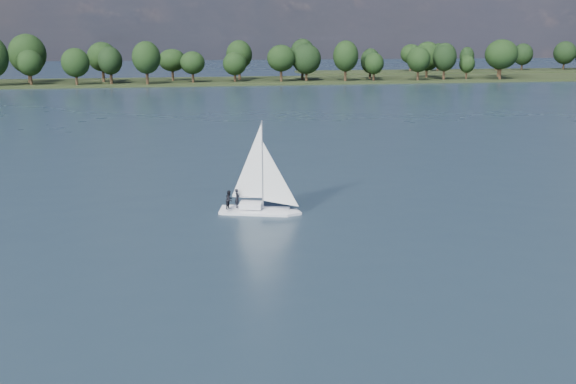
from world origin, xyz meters
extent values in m
plane|color=#233342|center=(0.00, 100.00, 0.00)|extent=(700.00, 700.00, 0.00)
cube|color=black|center=(0.00, 212.00, 0.00)|extent=(660.00, 40.00, 1.50)
cube|color=black|center=(160.00, 260.00, 0.00)|extent=(220.00, 30.00, 1.40)
cube|color=white|center=(-2.83, 35.43, 0.00)|extent=(6.85, 3.83, 0.78)
cube|color=white|center=(-2.83, 35.43, 0.78)|extent=(2.21, 1.72, 0.49)
cylinder|color=#B2B1B8|center=(-2.83, 35.43, 4.42)|extent=(0.12, 0.12, 7.77)
imported|color=black|center=(-4.48, 35.81, 1.39)|extent=(0.58, 0.71, 1.67)
imported|color=black|center=(-5.22, 35.41, 1.39)|extent=(0.98, 1.03, 1.67)
camera|label=1|loc=(-10.62, -18.99, 15.15)|focal=40.00mm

